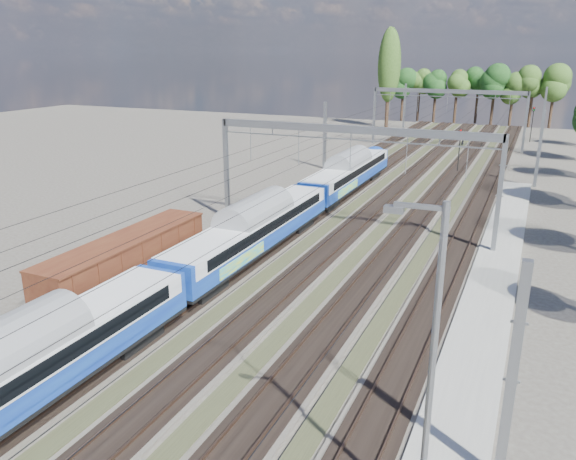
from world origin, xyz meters
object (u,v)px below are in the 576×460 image
at_px(freight_boxcar, 127,260).
at_px(worker, 463,142).
at_px(signal_far, 533,120).
at_px(signal_near, 460,145).
at_px(lamp_post, 429,363).
at_px(emu_train, 252,225).

xyz_separation_m(freight_boxcar, worker, (11.51, 67.33, -1.31)).
bearing_deg(signal_far, worker, -157.01).
bearing_deg(freight_boxcar, signal_near, 73.51).
bearing_deg(lamp_post, freight_boxcar, 149.52).
distance_m(emu_train, signal_near, 39.12).
xyz_separation_m(signal_near, signal_far, (7.53, 30.53, 0.24)).
relative_size(worker, signal_near, 0.29).
distance_m(freight_boxcar, signal_far, 79.74).
bearing_deg(signal_far, signal_near, -125.23).
height_order(signal_near, signal_far, signal_far).
height_order(emu_train, signal_far, signal_far).
bearing_deg(signal_near, freight_boxcar, -119.62).
relative_size(emu_train, worker, 40.87).
xyz_separation_m(emu_train, signal_near, (9.21, 38.01, 0.77)).
bearing_deg(emu_train, worker, 83.23).
relative_size(emu_train, freight_boxcar, 4.86).
xyz_separation_m(emu_train, freight_boxcar, (-4.50, -8.30, -0.54)).
xyz_separation_m(worker, signal_far, (9.73, 9.52, 2.87)).
bearing_deg(lamp_post, signal_near, 94.51).
height_order(emu_train, freight_boxcar, emu_train).
height_order(freight_boxcar, signal_near, signal_near).
relative_size(freight_boxcar, lamp_post, 1.24).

